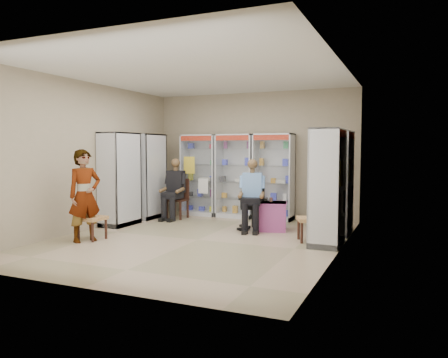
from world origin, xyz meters
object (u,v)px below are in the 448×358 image
at_px(cabinet_back_right, 274,177).
at_px(seated_shopkeeper, 252,197).
at_px(pink_trunk, 271,216).
at_px(cabinet_right_near, 327,187).
at_px(woven_stool_a, 310,229).
at_px(cabinet_right_far, 338,183).
at_px(cabinet_left_far, 148,176).
at_px(cabinet_back_mid, 236,176).
at_px(cabinet_left_near, 120,179).
at_px(standing_man, 85,196).
at_px(cabinet_back_left, 200,175).
at_px(wooden_chair, 177,199).
at_px(office_chair, 253,204).
at_px(woven_stool_b, 92,228).

height_order(cabinet_back_right, seated_shopkeeper, cabinet_back_right).
height_order(seated_shopkeeper, pink_trunk, seated_shopkeeper).
bearing_deg(cabinet_right_near, woven_stool_a, 61.48).
bearing_deg(woven_stool_a, pink_trunk, 141.45).
distance_m(cabinet_right_far, cabinet_left_far, 4.46).
bearing_deg(cabinet_right_far, cabinet_left_far, 87.43).
xyz_separation_m(cabinet_left_far, woven_stool_a, (4.13, -1.12, -0.78)).
height_order(cabinet_right_near, seated_shopkeeper, cabinet_right_near).
relative_size(cabinet_back_mid, cabinet_left_near, 1.00).
bearing_deg(cabinet_left_near, woven_stool_a, 89.71).
bearing_deg(standing_man, cabinet_right_near, -46.80).
distance_m(cabinet_back_left, pink_trunk, 2.69).
distance_m(wooden_chair, office_chair, 2.25).
height_order(pink_trunk, woven_stool_b, pink_trunk).
distance_m(cabinet_left_near, wooden_chair, 1.56).
bearing_deg(cabinet_back_right, cabinet_right_far, -34.73).
bearing_deg(cabinet_right_far, woven_stool_b, 120.30).
xyz_separation_m(cabinet_right_far, pink_trunk, (-1.29, -0.16, -0.71)).
xyz_separation_m(cabinet_back_mid, standing_man, (-1.44, -3.64, -0.18)).
bearing_deg(seated_shopkeeper, cabinet_back_mid, 109.48).
xyz_separation_m(cabinet_left_near, pink_trunk, (3.17, 0.74, -0.71)).
xyz_separation_m(cabinet_left_near, woven_stool_a, (4.13, -0.02, -0.78)).
distance_m(cabinet_back_left, cabinet_back_mid, 0.95).
xyz_separation_m(cabinet_right_far, wooden_chair, (-3.78, 0.40, -0.53)).
relative_size(cabinet_left_near, seated_shopkeeper, 1.48).
bearing_deg(standing_man, wooden_chair, 19.20).
xyz_separation_m(pink_trunk, standing_man, (-2.73, -2.35, 0.54)).
bearing_deg(cabinet_back_right, standing_man, -123.28).
height_order(seated_shopkeeper, woven_stool_b, seated_shopkeeper).
distance_m(woven_stool_b, standing_man, 0.63).
bearing_deg(woven_stool_b, wooden_chair, 85.31).
bearing_deg(cabinet_right_far, cabinet_left_near, 101.41).
relative_size(cabinet_back_right, standing_man, 1.22).
xyz_separation_m(cabinet_back_right, cabinet_right_near, (1.63, -2.23, 0.00)).
relative_size(cabinet_left_far, pink_trunk, 3.37).
bearing_deg(cabinet_right_far, cabinet_right_near, -180.00).
xyz_separation_m(cabinet_left_near, standing_man, (0.44, -1.61, -0.18)).
bearing_deg(cabinet_back_right, seated_shopkeeper, -90.08).
relative_size(office_chair, pink_trunk, 1.79).
relative_size(cabinet_back_left, cabinet_left_far, 1.00).
height_order(cabinet_left_far, woven_stool_a, cabinet_left_far).
height_order(cabinet_left_far, seated_shopkeeper, cabinet_left_far).
bearing_deg(cabinet_left_far, woven_stool_a, 74.82).
xyz_separation_m(office_chair, woven_stool_a, (1.30, -0.64, -0.32)).
bearing_deg(cabinet_right_near, standing_man, 109.32).
bearing_deg(cabinet_back_right, woven_stool_b, -124.39).
distance_m(cabinet_back_mid, cabinet_left_far, 2.10).
bearing_deg(office_chair, pink_trunk, 5.23).
relative_size(cabinet_back_right, cabinet_left_near, 1.00).
bearing_deg(cabinet_back_right, cabinet_back_mid, 180.00).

